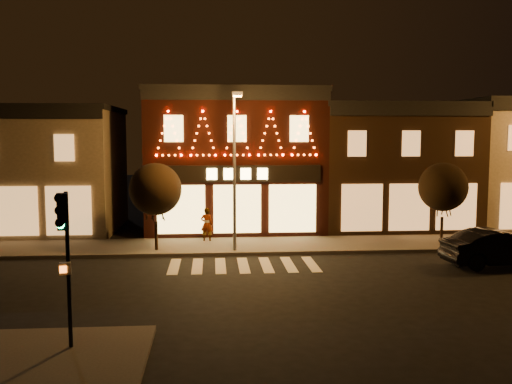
{
  "coord_description": "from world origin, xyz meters",
  "views": [
    {
      "loc": [
        -1.33,
        -20.18,
        5.71
      ],
      "look_at": [
        0.55,
        4.0,
        3.22
      ],
      "focal_mm": 39.67,
      "sensor_mm": 36.0,
      "label": 1
    }
  ],
  "objects": [
    {
      "name": "traffic_signal_near",
      "position": [
        -5.09,
        -5.64,
        3.04
      ],
      "size": [
        0.34,
        0.43,
        4.1
      ],
      "rotation": [
        0.0,
        0.0,
        0.22
      ],
      "color": "black",
      "rests_on": "sidewalk_near"
    },
    {
      "name": "building_left",
      "position": [
        -13.0,
        13.99,
        3.66
      ],
      "size": [
        12.2,
        8.28,
        7.3
      ],
      "color": "#736852",
      "rests_on": "ground"
    },
    {
      "name": "sidewalk_far",
      "position": [
        2.0,
        8.0,
        0.07
      ],
      "size": [
        44.0,
        4.0,
        0.15
      ],
      "primitive_type": "cube",
      "color": "#47423D",
      "rests_on": "ground"
    },
    {
      "name": "pedestrian",
      "position": [
        -1.63,
        9.11,
        1.02
      ],
      "size": [
        0.67,
        0.47,
        1.74
      ],
      "primitive_type": "imported",
      "rotation": [
        0.0,
        0.0,
        3.05
      ],
      "color": "gray",
      "rests_on": "sidewalk_far"
    },
    {
      "name": "building_right_a",
      "position": [
        9.5,
        13.99,
        3.76
      ],
      "size": [
        9.2,
        8.28,
        7.5
      ],
      "color": "#332011",
      "rests_on": "ground"
    },
    {
      "name": "tree_right",
      "position": [
        10.35,
        7.51,
        3.04
      ],
      "size": [
        2.47,
        2.47,
        4.13
      ],
      "rotation": [
        0.0,
        0.0,
        0.2
      ],
      "color": "black",
      "rests_on": "sidewalk_far"
    },
    {
      "name": "tree_left",
      "position": [
        -4.05,
        6.99,
        3.08
      ],
      "size": [
        2.51,
        2.51,
        4.19
      ],
      "rotation": [
        0.0,
        0.0,
        -0.17
      ],
      "color": "black",
      "rests_on": "sidewalk_far"
    },
    {
      "name": "ground",
      "position": [
        0.0,
        0.0,
        0.0
      ],
      "size": [
        120.0,
        120.0,
        0.0
      ],
      "primitive_type": "plane",
      "color": "black",
      "rests_on": "ground"
    },
    {
      "name": "streetlamp_mid",
      "position": [
        -0.26,
        6.38,
        4.54
      ],
      "size": [
        0.48,
        1.71,
        7.48
      ],
      "rotation": [
        0.0,
        0.0,
        -0.06
      ],
      "color": "#59595E",
      "rests_on": "sidewalk_far"
    },
    {
      "name": "dark_sedan",
      "position": [
        11.05,
        3.02,
        0.8
      ],
      "size": [
        4.98,
        2.1,
        1.6
      ],
      "primitive_type": "imported",
      "rotation": [
        0.0,
        0.0,
        1.66
      ],
      "color": "black",
      "rests_on": "ground"
    },
    {
      "name": "building_pulp",
      "position": [
        0.0,
        13.98,
        4.16
      ],
      "size": [
        10.2,
        8.34,
        8.3
      ],
      "color": "black",
      "rests_on": "ground"
    }
  ]
}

